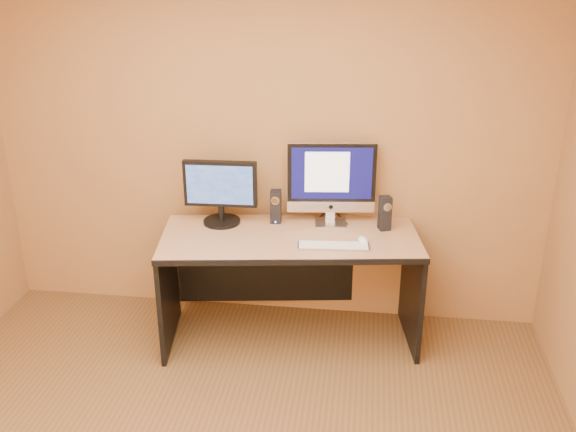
{
  "coord_description": "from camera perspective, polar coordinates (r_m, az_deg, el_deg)",
  "views": [
    {
      "loc": [
        0.71,
        -2.34,
        2.57
      ],
      "look_at": [
        0.22,
        1.48,
        0.99
      ],
      "focal_mm": 40.0,
      "sensor_mm": 36.0,
      "label": 1
    }
  ],
  "objects": [
    {
      "name": "mouse",
      "position": [
        4.25,
        6.69,
        -2.12
      ],
      "size": [
        0.09,
        0.12,
        0.04
      ],
      "primitive_type": "ellipsoid",
      "rotation": [
        0.0,
        0.0,
        0.32
      ],
      "color": "white",
      "rests_on": "desk"
    },
    {
      "name": "speaker_right",
      "position": [
        4.43,
        8.61,
        0.25
      ],
      "size": [
        0.1,
        0.1,
        0.24
      ],
      "primitive_type": null,
      "rotation": [
        0.0,
        0.0,
        0.34
      ],
      "color": "black",
      "rests_on": "desk"
    },
    {
      "name": "cable_a",
      "position": [
        4.61,
        4.77,
        -0.18
      ],
      "size": [
        0.1,
        0.22,
        0.01
      ],
      "primitive_type": "cylinder",
      "rotation": [
        1.57,
        0.0,
        0.42
      ],
      "color": "black",
      "rests_on": "desk"
    },
    {
      "name": "speaker_left",
      "position": [
        4.5,
        -1.09,
        0.85
      ],
      "size": [
        0.08,
        0.08,
        0.24
      ],
      "primitive_type": null,
      "rotation": [
        0.0,
        0.0,
        0.05
      ],
      "color": "black",
      "rests_on": "desk"
    },
    {
      "name": "second_monitor",
      "position": [
        4.47,
        -6.01,
        2.09
      ],
      "size": [
        0.53,
        0.28,
        0.46
      ],
      "primitive_type": null,
      "rotation": [
        0.0,
        0.0,
        0.03
      ],
      "color": "black",
      "rests_on": "desk"
    },
    {
      "name": "walls",
      "position": [
        2.76,
        -8.57,
        -5.37
      ],
      "size": [
        4.0,
        4.0,
        2.6
      ],
      "primitive_type": null,
      "color": "#90603A",
      "rests_on": "ground"
    },
    {
      "name": "cable_b",
      "position": [
        4.66,
        3.04,
        0.1
      ],
      "size": [
        0.06,
        0.19,
        0.01
      ],
      "primitive_type": "cylinder",
      "rotation": [
        1.57,
        0.0,
        -0.26
      ],
      "color": "black",
      "rests_on": "desk"
    },
    {
      "name": "imac",
      "position": [
        4.42,
        3.9,
        2.89
      ],
      "size": [
        0.64,
        0.3,
        0.6
      ],
      "primitive_type": null,
      "rotation": [
        0.0,
        0.0,
        0.12
      ],
      "color": "#B8B8BC",
      "rests_on": "desk"
    },
    {
      "name": "desk",
      "position": [
        4.51,
        0.19,
        -6.41
      ],
      "size": [
        1.82,
        1.0,
        0.8
      ],
      "primitive_type": null,
      "rotation": [
        0.0,
        0.0,
        0.14
      ],
      "color": "tan",
      "rests_on": "ground"
    },
    {
      "name": "keyboard",
      "position": [
        4.17,
        4.06,
        -2.65
      ],
      "size": [
        0.47,
        0.16,
        0.02
      ],
      "primitive_type": "cube",
      "rotation": [
        0.0,
        0.0,
        0.08
      ],
      "color": "#B0B0B4",
      "rests_on": "desk"
    }
  ]
}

